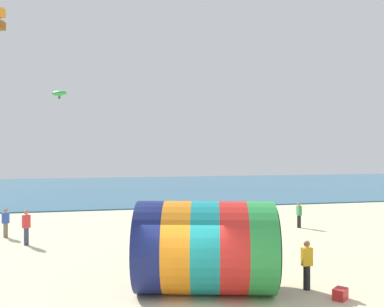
% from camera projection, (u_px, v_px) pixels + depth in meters
% --- Properties ---
extents(ground_plane, '(120.00, 120.00, 0.00)m').
position_uv_depth(ground_plane, '(183.00, 307.00, 13.12)').
color(ground_plane, beige).
extents(sea, '(120.00, 40.00, 0.10)m').
position_uv_depth(sea, '(116.00, 188.00, 53.97)').
color(sea, '#236084').
rests_on(sea, ground).
extents(giant_inflatable_tube, '(5.27, 4.19, 3.10)m').
position_uv_depth(giant_inflatable_tube, '(206.00, 247.00, 14.46)').
color(giant_inflatable_tube, navy).
rests_on(giant_inflatable_tube, ground).
extents(kite_handler, '(0.36, 0.24, 1.70)m').
position_uv_depth(kite_handler, '(307.00, 264.00, 14.78)').
color(kite_handler, black).
rests_on(kite_handler, ground).
extents(kite_green_parafoil, '(1.20, 0.97, 0.61)m').
position_uv_depth(kite_green_parafoil, '(59.00, 93.00, 28.35)').
color(kite_green_parafoil, green).
extents(kite_orange_box, '(0.56, 0.56, 1.29)m').
position_uv_depth(kite_orange_box, '(0.00, 19.00, 24.19)').
color(kite_orange_box, orange).
extents(bystander_near_water, '(0.24, 0.37, 1.58)m').
position_uv_depth(bystander_near_water, '(299.00, 215.00, 26.55)').
color(bystander_near_water, black).
rests_on(bystander_near_water, ground).
extents(bystander_mid_beach, '(0.39, 0.27, 1.61)m').
position_uv_depth(bystander_mid_beach, '(6.00, 223.00, 23.57)').
color(bystander_mid_beach, '#726651').
rests_on(bystander_mid_beach, ground).
extents(bystander_far_left, '(0.42, 0.39, 1.79)m').
position_uv_depth(bystander_far_left, '(26.00, 227.00, 21.68)').
color(bystander_far_left, '#383D56').
rests_on(bystander_far_left, ground).
extents(cooler_box, '(0.63, 0.61, 0.36)m').
position_uv_depth(cooler_box, '(340.00, 294.00, 13.79)').
color(cooler_box, red).
rests_on(cooler_box, ground).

